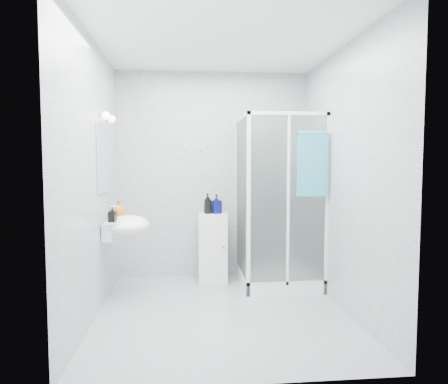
{
  "coord_description": "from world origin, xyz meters",
  "views": [
    {
      "loc": [
        -0.35,
        -3.78,
        1.44
      ],
      "look_at": [
        0.05,
        0.35,
        1.15
      ],
      "focal_mm": 32.0,
      "sensor_mm": 36.0,
      "label": 1
    }
  ],
  "objects": [
    {
      "name": "room",
      "position": [
        0.0,
        0.0,
        1.3
      ],
      "size": [
        2.4,
        2.6,
        2.6
      ],
      "color": "silver",
      "rests_on": "ground"
    },
    {
      "name": "shower_enclosure",
      "position": [
        0.67,
        0.77,
        0.45
      ],
      "size": [
        0.9,
        0.95,
        2.0
      ],
      "color": "white",
      "rests_on": "ground"
    },
    {
      "name": "wall_basin",
      "position": [
        -0.99,
        0.45,
        0.8
      ],
      "size": [
        0.46,
        0.56,
        0.35
      ],
      "color": "white",
      "rests_on": "ground"
    },
    {
      "name": "mirror",
      "position": [
        -1.19,
        0.45,
        1.5
      ],
      "size": [
        0.02,
        0.6,
        0.7
      ],
      "primitive_type": "cube",
      "color": "white",
      "rests_on": "room"
    },
    {
      "name": "vanity_lights",
      "position": [
        -1.14,
        0.45,
        1.92
      ],
      "size": [
        0.1,
        0.4,
        0.08
      ],
      "color": "silver",
      "rests_on": "room"
    },
    {
      "name": "wall_hooks",
      "position": [
        -0.25,
        1.26,
        1.62
      ],
      "size": [
        0.23,
        0.06,
        0.03
      ],
      "color": "silver",
      "rests_on": "room"
    },
    {
      "name": "storage_cabinet",
      "position": [
        -0.02,
        1.03,
        0.42
      ],
      "size": [
        0.37,
        0.38,
        0.84
      ],
      "rotation": [
        0.0,
        0.0,
        -0.07
      ],
      "color": "white",
      "rests_on": "ground"
    },
    {
      "name": "hand_towel",
      "position": [
        1.0,
        0.37,
        1.46
      ],
      "size": [
        0.33,
        0.05,
        0.69
      ],
      "color": "teal",
      "rests_on": "shower_enclosure"
    },
    {
      "name": "shampoo_bottle_a",
      "position": [
        -0.08,
        1.04,
        0.96
      ],
      "size": [
        0.12,
        0.12,
        0.25
      ],
      "primitive_type": "imported",
      "rotation": [
        0.0,
        0.0,
        -0.32
      ],
      "color": "black",
      "rests_on": "storage_cabinet"
    },
    {
      "name": "shampoo_bottle_b",
      "position": [
        0.02,
        1.04,
        0.96
      ],
      "size": [
        0.14,
        0.14,
        0.23
      ],
      "primitive_type": "imported",
      "rotation": [
        0.0,
        0.0,
        0.34
      ],
      "color": "#0B0C46",
      "rests_on": "storage_cabinet"
    },
    {
      "name": "soap_dispenser_orange",
      "position": [
        -1.07,
        0.62,
        0.95
      ],
      "size": [
        0.17,
        0.17,
        0.18
      ],
      "primitive_type": "imported",
      "rotation": [
        0.0,
        0.0,
        0.22
      ],
      "color": "#AD5F14",
      "rests_on": "wall_basin"
    },
    {
      "name": "soap_dispenser_black",
      "position": [
        -1.08,
        0.27,
        0.94
      ],
      "size": [
        0.08,
        0.08,
        0.16
      ],
      "primitive_type": "imported",
      "rotation": [
        0.0,
        0.0,
        -0.19
      ],
      "color": "black",
      "rests_on": "wall_basin"
    }
  ]
}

